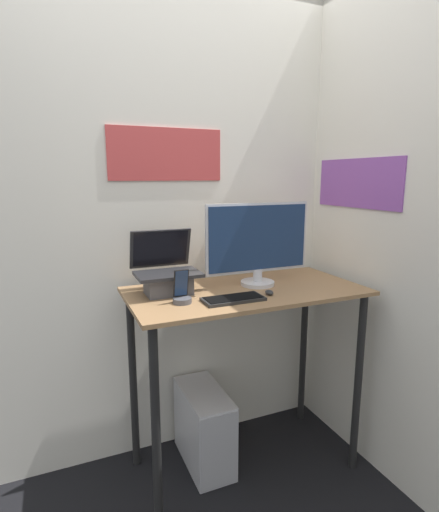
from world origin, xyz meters
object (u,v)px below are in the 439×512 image
at_px(cell_phone, 182,295).
at_px(mouse, 269,292).
at_px(laptop, 167,276).
at_px(monitor, 258,244).
at_px(computer_tower, 204,427).
at_px(keyboard, 233,299).

bearing_deg(cell_phone, mouse, -6.71).
distance_m(laptop, cell_phone, 0.18).
xyz_separation_m(monitor, computer_tower, (-0.28, 0.06, -1.00)).
xyz_separation_m(laptop, keyboard, (0.24, -0.24, -0.07)).
xyz_separation_m(monitor, mouse, (-0.03, -0.18, -0.20)).
xyz_separation_m(mouse, cell_phone, (-0.42, 0.05, 0.02)).
bearing_deg(computer_tower, keyboard, -78.75).
height_order(monitor, mouse, monitor).
relative_size(laptop, keyboard, 1.08).
height_order(laptop, monitor, monitor).
xyz_separation_m(laptop, monitor, (0.47, -0.04, 0.13)).
xyz_separation_m(keyboard, computer_tower, (-0.05, 0.25, -0.79)).
height_order(laptop, cell_phone, laptop).
xyz_separation_m(laptop, mouse, (0.43, -0.23, -0.07)).
xyz_separation_m(keyboard, mouse, (0.19, 0.01, 0.00)).
bearing_deg(monitor, cell_phone, -163.44).
distance_m(monitor, cell_phone, 0.50).
bearing_deg(keyboard, monitor, 40.60).
height_order(monitor, keyboard, monitor).
xyz_separation_m(cell_phone, computer_tower, (0.17, 0.19, -0.82)).
relative_size(monitor, computer_tower, 1.30).
bearing_deg(mouse, computer_tower, 135.37).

